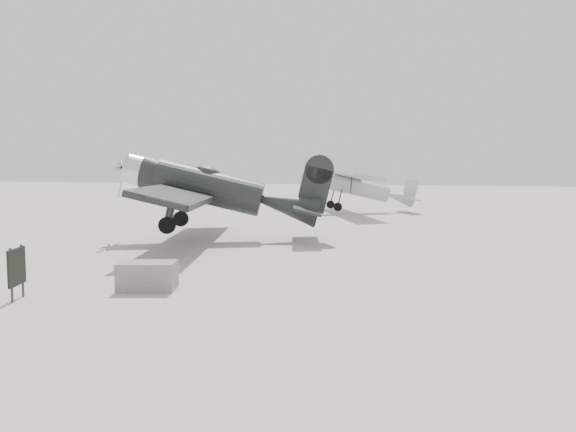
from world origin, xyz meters
name	(u,v)px	position (x,y,z in m)	size (l,w,h in m)	color
ground	(212,277)	(0.00, 0.00, 0.00)	(160.00, 160.00, 0.00)	#9F9C8D
lowwing_monoplane	(219,191)	(-2.83, 7.59, 2.16)	(9.21, 12.71, 4.09)	black
highwing_monoplane	(355,183)	(0.85, 23.33, 2.03)	(8.41, 11.20, 3.25)	#A0A3A5
equipment_block	(148,276)	(-0.97, -2.00, 0.37)	(1.46, 0.92, 0.73)	#625F5B
sign_board	(17,268)	(-3.47, -3.82, 0.78)	(0.33, 0.88, 1.31)	#333333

